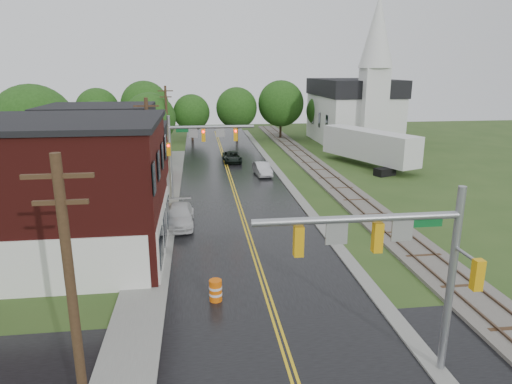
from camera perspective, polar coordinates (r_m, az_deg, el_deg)
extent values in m
cube|color=black|center=(43.42, -2.85, 0.52)|extent=(10.00, 90.00, 0.02)
cube|color=black|center=(18.03, 4.92, -22.64)|extent=(60.00, 9.00, 0.02)
cube|color=gray|center=(48.92, 3.00, 2.21)|extent=(0.80, 70.00, 0.12)
cube|color=gray|center=(38.60, -11.46, -1.67)|extent=(2.40, 50.00, 0.12)
cube|color=#4D1410|center=(29.28, -25.56, -0.20)|extent=(14.00, 10.00, 8.00)
cube|color=silver|center=(28.60, -11.41, -4.56)|extent=(0.10, 9.50, 3.00)
cube|color=black|center=(28.56, -26.52, 7.85)|extent=(14.30, 10.30, 0.30)
cube|color=tan|center=(39.44, -18.59, 2.99)|extent=(8.00, 7.00, 6.40)
cube|color=#3F0F0C|center=(48.17, -15.35, 4.15)|extent=(7.00, 6.00, 4.40)
cube|color=silver|center=(71.18, 11.88, 8.88)|extent=(10.00, 16.00, 7.00)
cube|color=black|center=(70.84, 12.09, 12.66)|extent=(10.40, 16.40, 2.40)
cube|color=silver|center=(63.52, 14.34, 9.81)|extent=(3.20, 3.20, 11.00)
cone|color=silver|center=(63.43, 14.96, 18.83)|extent=(4.40, 4.40, 9.00)
cube|color=#59544C|center=(49.91, 8.21, 2.45)|extent=(3.20, 80.00, 0.20)
cube|color=#4C3828|center=(49.69, 7.41, 2.59)|extent=(0.10, 80.00, 0.12)
cube|color=#4C3828|center=(50.08, 9.01, 2.63)|extent=(0.10, 80.00, 0.12)
cylinder|color=gray|center=(18.05, 23.16, -10.46)|extent=(0.28, 0.28, 7.20)
cylinder|color=gray|center=(15.59, 12.66, -3.28)|extent=(7.20, 0.26, 0.26)
cube|color=orange|center=(16.08, 14.94, -5.51)|extent=(0.32, 0.30, 1.05)
cube|color=orange|center=(15.28, 5.34, -6.14)|extent=(0.32, 0.30, 1.05)
cube|color=gray|center=(16.35, 17.80, -4.63)|extent=(0.75, 0.06, 0.75)
cube|color=gray|center=(15.53, 10.04, -5.17)|extent=(0.75, 0.06, 0.75)
cube|color=#0C5926|center=(16.58, 20.13, -3.65)|extent=(1.40, 0.04, 0.30)
cylinder|color=gray|center=(39.64, -10.68, 4.18)|extent=(0.28, 0.28, 7.20)
cylinder|color=gray|center=(39.18, -5.56, 8.10)|extent=(7.20, 0.26, 0.26)
cube|color=orange|center=(39.26, -6.59, 7.05)|extent=(0.32, 0.30, 1.05)
cube|color=orange|center=(39.39, -2.58, 7.17)|extent=(0.32, 0.30, 1.05)
cube|color=gray|center=(39.23, -7.87, 7.30)|extent=(0.75, 0.06, 0.75)
cube|color=gray|center=(39.28, -4.48, 7.41)|extent=(0.75, 0.06, 0.75)
cube|color=#0C5926|center=(39.21, -8.94, 7.62)|extent=(1.40, 0.04, 0.30)
sphere|color=#FF0C0C|center=(39.04, -6.60, 7.49)|extent=(0.20, 0.20, 0.20)
cylinder|color=#382616|center=(14.02, -21.82, -13.84)|extent=(0.28, 0.28, 9.00)
cube|color=#382616|center=(12.67, -23.55, 1.85)|extent=(1.80, 0.12, 0.12)
cube|color=#382616|center=(12.84, -23.22, -1.19)|extent=(1.40, 0.12, 0.12)
cylinder|color=#382616|center=(34.67, -13.16, 3.98)|extent=(0.28, 0.28, 9.00)
cube|color=#382616|center=(34.15, -13.56, 10.41)|extent=(1.80, 0.12, 0.12)
cube|color=#382616|center=(34.21, -13.49, 9.24)|extent=(1.40, 0.12, 0.12)
cylinder|color=#382616|center=(56.36, -11.06, 8.34)|extent=(0.28, 0.28, 9.00)
cube|color=#382616|center=(56.04, -11.26, 12.29)|extent=(1.80, 0.12, 0.12)
cube|color=#382616|center=(56.07, -11.23, 11.58)|extent=(1.40, 0.12, 0.12)
cylinder|color=black|center=(47.22, -25.44, 2.38)|extent=(0.36, 0.36, 3.42)
sphere|color=#1D4012|center=(46.57, -26.03, 7.39)|extent=(7.60, 7.60, 7.60)
sphere|color=#1D4012|center=(46.08, -25.38, 6.56)|extent=(5.32, 5.32, 5.32)
cylinder|color=black|center=(53.85, -18.82, 4.09)|extent=(0.36, 0.36, 2.70)
sphere|color=#1D4012|center=(53.35, -19.12, 7.56)|extent=(6.00, 6.00, 6.00)
sphere|color=#1D4012|center=(52.91, -18.51, 6.98)|extent=(4.20, 4.20, 4.20)
cylinder|color=black|center=(58.94, -12.94, 5.52)|extent=(0.36, 0.36, 2.88)
sphere|color=#1D4012|center=(58.47, -13.14, 8.92)|extent=(6.40, 6.40, 6.40)
sphere|color=#1D4012|center=(58.08, -12.55, 8.35)|extent=(4.48, 4.48, 4.48)
imported|color=black|center=(55.15, -3.02, 4.37)|extent=(2.18, 4.54, 1.25)
imported|color=#B1B1B6|center=(48.28, 0.79, 2.88)|extent=(1.75, 4.21, 1.35)
imported|color=silver|center=(33.47, -9.53, -2.93)|extent=(2.01, 4.94, 1.43)
cube|color=black|center=(50.16, 15.79, 2.44)|extent=(2.45, 1.93, 0.80)
cylinder|color=gray|center=(57.70, 12.62, 4.28)|extent=(0.16, 0.16, 0.80)
cube|color=silver|center=(54.29, 13.92, 5.73)|extent=(7.67, 13.35, 3.31)
cylinder|color=#E35E0A|center=(22.84, -5.07, -12.17)|extent=(0.81, 0.81, 1.11)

